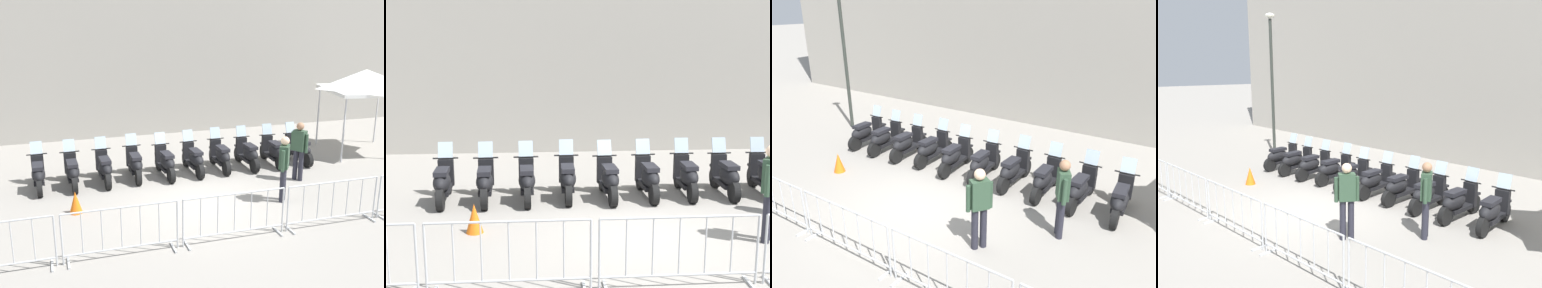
# 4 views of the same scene
# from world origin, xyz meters

# --- Properties ---
(ground_plane) EXTENTS (120.00, 120.00, 0.00)m
(ground_plane) POSITION_xyz_m (0.00, 0.00, 0.00)
(ground_plane) COLOR gray
(motorcycle_0) EXTENTS (0.72, 1.70, 1.24)m
(motorcycle_0) POSITION_xyz_m (-4.40, 1.34, 0.45)
(motorcycle_0) COLOR black
(motorcycle_0) RESTS_ON ground
(motorcycle_1) EXTENTS (0.73, 1.70, 1.24)m
(motorcycle_1) POSITION_xyz_m (-3.52, 1.49, 0.45)
(motorcycle_1) COLOR black
(motorcycle_1) RESTS_ON ground
(motorcycle_2) EXTENTS (0.72, 1.70, 1.24)m
(motorcycle_2) POSITION_xyz_m (-2.64, 1.69, 0.45)
(motorcycle_2) COLOR black
(motorcycle_2) RESTS_ON ground
(motorcycle_3) EXTENTS (0.67, 1.71, 1.24)m
(motorcycle_3) POSITION_xyz_m (-1.78, 1.97, 0.45)
(motorcycle_3) COLOR black
(motorcycle_3) RESTS_ON ground
(motorcycle_4) EXTENTS (0.74, 1.70, 1.24)m
(motorcycle_4) POSITION_xyz_m (-0.87, 2.05, 0.45)
(motorcycle_4) COLOR black
(motorcycle_4) RESTS_ON ground
(motorcycle_5) EXTENTS (0.72, 1.70, 1.24)m
(motorcycle_5) POSITION_xyz_m (-0.00, 2.28, 0.45)
(motorcycle_5) COLOR black
(motorcycle_5) RESTS_ON ground
(motorcycle_6) EXTENTS (0.67, 1.72, 1.24)m
(motorcycle_6) POSITION_xyz_m (0.86, 2.52, 0.45)
(motorcycle_6) COLOR black
(motorcycle_6) RESTS_ON ground
(motorcycle_7) EXTENTS (0.69, 1.71, 1.24)m
(motorcycle_7) POSITION_xyz_m (1.75, 2.68, 0.45)
(motorcycle_7) COLOR black
(motorcycle_7) RESTS_ON ground
(motorcycle_8) EXTENTS (0.63, 1.72, 1.24)m
(motorcycle_8) POSITION_xyz_m (2.63, 2.85, 0.45)
(motorcycle_8) COLOR black
(motorcycle_8) RESTS_ON ground
(motorcycle_9) EXTENTS (0.74, 1.70, 1.24)m
(motorcycle_9) POSITION_xyz_m (3.52, 3.03, 0.45)
(motorcycle_9) COLOR black
(motorcycle_9) RESTS_ON ground
(barrier_segment_1) EXTENTS (2.28, 0.86, 1.07)m
(barrier_segment_1) POSITION_xyz_m (-1.94, -2.55, 0.53)
(barrier_segment_1) COLOR #B2B5B7
(barrier_segment_1) RESTS_ON ground
(barrier_segment_2) EXTENTS (2.28, 0.86, 1.07)m
(barrier_segment_2) POSITION_xyz_m (0.42, -2.06, 0.53)
(barrier_segment_2) COLOR #B2B5B7
(barrier_segment_2) RESTS_ON ground
(barrier_segment_3) EXTENTS (2.28, 0.86, 1.07)m
(barrier_segment_3) POSITION_xyz_m (2.78, -1.58, 0.53)
(barrier_segment_3) COLOR #B2B5B7
(barrier_segment_3) RESTS_ON ground
(street_lamp) EXTENTS (0.36, 0.36, 5.70)m
(street_lamp) POSITION_xyz_m (-6.46, 1.95, 3.45)
(street_lamp) COLOR #2D332D
(street_lamp) RESTS_ON ground
(officer_near_row_end) EXTENTS (0.35, 0.51, 1.73)m
(officer_near_row_end) POSITION_xyz_m (2.07, -0.08, 0.98)
(officer_near_row_end) COLOR #23232D
(officer_near_row_end) RESTS_ON ground
(officer_mid_plaza) EXTENTS (0.40, 0.44, 1.73)m
(officer_mid_plaza) POSITION_xyz_m (2.96, 1.41, 0.98)
(officer_mid_plaza) COLOR #23232D
(officer_mid_plaza) RESTS_ON ground
(traffic_cone) EXTENTS (0.32, 0.32, 0.55)m
(traffic_cone) POSITION_xyz_m (-3.17, -0.34, 0.28)
(traffic_cone) COLOR orange
(traffic_cone) RESTS_ON ground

